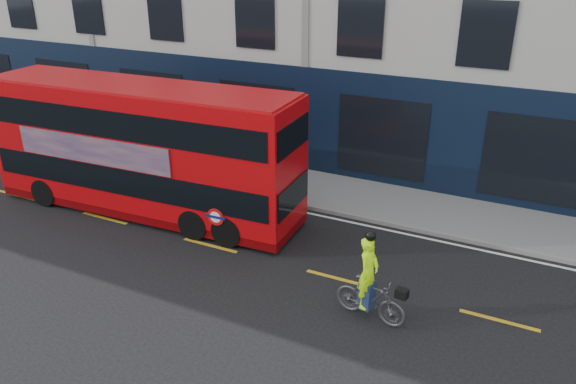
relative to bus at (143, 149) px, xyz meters
The scene contains 7 objects.
ground 4.57m from the bus, 40.24° to the right, with size 120.00×120.00×0.00m, color black.
pavement 5.38m from the bus, 51.52° to the left, with size 60.00×3.00×0.12m, color gray.
kerb 4.42m from the bus, 37.68° to the left, with size 60.00×0.12×0.13m, color gray.
road_edge_line 4.29m from the bus, 34.03° to the left, with size 58.00×0.10×0.01m, color silver.
lane_dashes 3.91m from the bus, 19.83° to the right, with size 58.00×0.12×0.01m, color gold, non-canonical shape.
bus is the anchor object (origin of this frame).
cyclist 8.75m from the bus, 15.89° to the right, with size 1.82×0.75×2.28m.
Camera 1 is at (8.32, -10.27, 8.03)m, focal length 35.00 mm.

